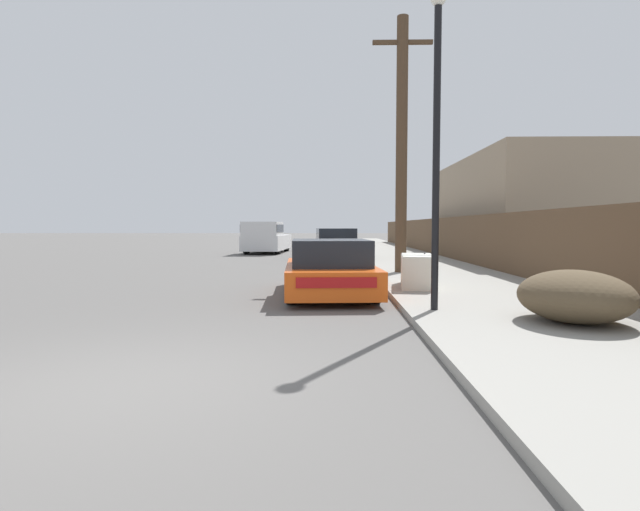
# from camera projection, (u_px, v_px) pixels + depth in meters

# --- Properties ---
(ground_plane) EXTENTS (220.00, 220.00, 0.00)m
(ground_plane) POSITION_uv_depth(u_px,v_px,m) (123.00, 388.00, 4.68)
(ground_plane) COLOR #595654
(sidewalk_curb) EXTENTS (4.20, 63.00, 0.12)m
(sidewalk_curb) POSITION_uv_depth(u_px,v_px,m) (391.00, 253.00, 28.02)
(sidewalk_curb) COLOR gray
(sidewalk_curb) RESTS_ON ground
(discarded_fridge) EXTENTS (0.93, 1.79, 0.77)m
(discarded_fridge) POSITION_uv_depth(u_px,v_px,m) (417.00, 271.00, 11.59)
(discarded_fridge) COLOR silver
(discarded_fridge) RESTS_ON sidewalk_curb
(parked_sports_car_red) EXTENTS (2.14, 4.38, 1.24)m
(parked_sports_car_red) POSITION_uv_depth(u_px,v_px,m) (329.00, 270.00, 10.95)
(parked_sports_car_red) COLOR #E05114
(parked_sports_car_red) RESTS_ON ground
(car_parked_mid) EXTENTS (2.22, 4.27, 1.44)m
(car_parked_mid) POSITION_uv_depth(u_px,v_px,m) (336.00, 246.00, 22.36)
(car_parked_mid) COLOR black
(car_parked_mid) RESTS_ON ground
(pickup_truck) EXTENTS (2.33, 5.61, 1.78)m
(pickup_truck) POSITION_uv_depth(u_px,v_px,m) (266.00, 238.00, 28.51)
(pickup_truck) COLOR silver
(pickup_truck) RESTS_ON ground
(utility_pole) EXTENTS (1.80, 0.35, 7.68)m
(utility_pole) POSITION_uv_depth(u_px,v_px,m) (402.00, 143.00, 15.10)
(utility_pole) COLOR #4C3826
(utility_pole) RESTS_ON sidewalk_curb
(street_lamp) EXTENTS (0.26, 0.26, 5.24)m
(street_lamp) POSITION_uv_depth(u_px,v_px,m) (437.00, 129.00, 8.21)
(street_lamp) COLOR black
(street_lamp) RESTS_ON sidewalk_curb
(brush_pile) EXTENTS (1.55, 1.80, 0.77)m
(brush_pile) POSITION_uv_depth(u_px,v_px,m) (575.00, 296.00, 7.27)
(brush_pile) COLOR brown
(brush_pile) RESTS_ON sidewalk_curb
(wooden_fence) EXTENTS (0.08, 40.97, 1.82)m
(wooden_fence) POSITION_uv_depth(u_px,v_px,m) (434.00, 236.00, 25.74)
(wooden_fence) COLOR brown
(wooden_fence) RESTS_ON sidewalk_curb
(building_right_house) EXTENTS (6.00, 12.20, 4.65)m
(building_right_house) POSITION_uv_depth(u_px,v_px,m) (524.00, 209.00, 23.55)
(building_right_house) COLOR gray
(building_right_house) RESTS_ON ground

